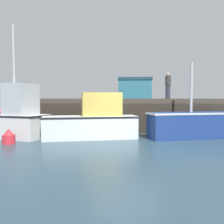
% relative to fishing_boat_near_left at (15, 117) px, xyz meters
% --- Properties ---
extents(ground, '(120.00, 160.00, 0.10)m').
position_rel_fishing_boat_near_left_xyz_m(ground, '(5.12, -1.54, -0.98)').
color(ground, '#2D4756').
extents(pier, '(14.10, 8.65, 1.79)m').
position_rel_fishing_boat_near_left_xyz_m(pier, '(6.40, 5.43, 0.59)').
color(pier, '#473D33').
rests_on(pier, ground).
extents(fishing_boat_near_left, '(3.33, 2.35, 5.13)m').
position_rel_fishing_boat_near_left_xyz_m(fishing_boat_near_left, '(0.00, 0.00, 0.00)').
color(fishing_boat_near_left, silver).
rests_on(fishing_boat_near_left, ground).
extents(fishing_boat_near_right, '(4.37, 2.18, 2.05)m').
position_rel_fishing_boat_near_left_xyz_m(fishing_boat_near_right, '(3.60, -0.05, -0.16)').
color(fishing_boat_near_right, silver).
rests_on(fishing_boat_near_right, ground).
extents(fishing_boat_mid, '(4.07, 2.20, 3.41)m').
position_rel_fishing_boat_near_left_xyz_m(fishing_boat_mid, '(7.99, 0.36, -0.29)').
color(fishing_boat_mid, navy).
rests_on(fishing_boat_mid, ground).
extents(dockworker, '(0.34, 0.34, 1.61)m').
position_rel_fishing_boat_near_left_xyz_m(dockworker, '(7.59, 4.47, 1.67)').
color(dockworker, '#2D3342').
rests_on(dockworker, pier).
extents(warehouse, '(6.32, 6.56, 5.80)m').
position_rel_fishing_boat_near_left_xyz_m(warehouse, '(6.25, 37.23, 1.99)').
color(warehouse, '#2D6B7A').
rests_on(warehouse, ground).
extents(mooring_buoy_foreground, '(0.50, 0.50, 0.60)m').
position_rel_fishing_boat_near_left_xyz_m(mooring_buoy_foreground, '(0.47, -1.56, -0.66)').
color(mooring_buoy_foreground, red).
rests_on(mooring_buoy_foreground, ground).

